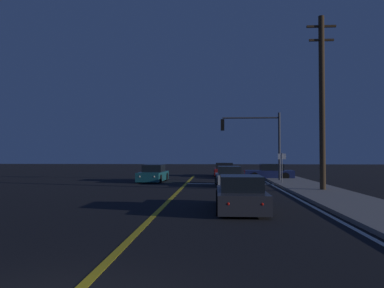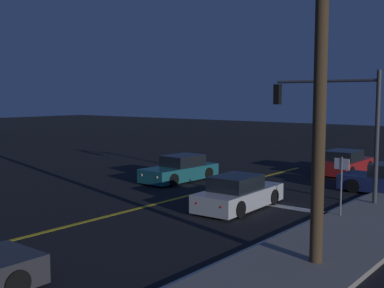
{
  "view_description": "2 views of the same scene",
  "coord_description": "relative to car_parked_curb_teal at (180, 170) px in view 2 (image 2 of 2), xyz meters",
  "views": [
    {
      "loc": [
        2.15,
        -4.7,
        2.14
      ],
      "look_at": [
        0.54,
        21.39,
        2.88
      ],
      "focal_mm": 35.31,
      "sensor_mm": 36.0,
      "label": 1
    },
    {
      "loc": [
        13.39,
        5.78,
        4.41
      ],
      "look_at": [
        0.68,
        21.69,
        2.41
      ],
      "focal_mm": 45.36,
      "sensor_mm": 36.0,
      "label": 2
    }
  ],
  "objects": [
    {
      "name": "stop_bar",
      "position": [
        5.96,
        -2.03,
        -0.58
      ],
      "size": [
        6.38,
        0.5,
        0.01
      ],
      "primitive_type": "cube",
      "color": "silver",
      "rests_on": "ground"
    },
    {
      "name": "car_parked_curb_teal",
      "position": [
        0.0,
        0.0,
        0.0
      ],
      "size": [
        2.0,
        4.47,
        1.34
      ],
      "rotation": [
        0.0,
        0.0,
        3.1
      ],
      "color": "#195960",
      "rests_on": "ground"
    },
    {
      "name": "car_following_oncoming_red",
      "position": [
        5.79,
        7.8,
        0.0
      ],
      "size": [
        2.0,
        4.62,
        1.34
      ],
      "rotation": [
        0.0,
        0.0,
        -0.0
      ],
      "color": "maroon",
      "rests_on": "ground"
    },
    {
      "name": "car_distant_tail_silver",
      "position": [
        5.86,
        -3.41,
        -0.0
      ],
      "size": [
        1.95,
        4.43,
        1.34
      ],
      "rotation": [
        0.0,
        0.0,
        0.04
      ],
      "color": "#B2B5BA",
      "rests_on": "ground"
    },
    {
      "name": "traffic_signal_near_right",
      "position": [
        8.21,
        0.27,
        3.11
      ],
      "size": [
        4.68,
        0.28,
        5.45
      ],
      "rotation": [
        0.0,
        0.0,
        3.14
      ],
      "color": "#38383D",
      "rests_on": "ground"
    },
    {
      "name": "utility_pole_right",
      "position": [
        11.05,
        -7.71,
        4.65
      ],
      "size": [
        1.67,
        0.33,
        10.16
      ],
      "color": "#42301E",
      "rests_on": "ground"
    },
    {
      "name": "street_sign_corner",
      "position": [
        9.65,
        -2.53,
        0.95
      ],
      "size": [
        0.56,
        0.08,
        2.26
      ],
      "color": "slate",
      "rests_on": "ground"
    }
  ]
}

